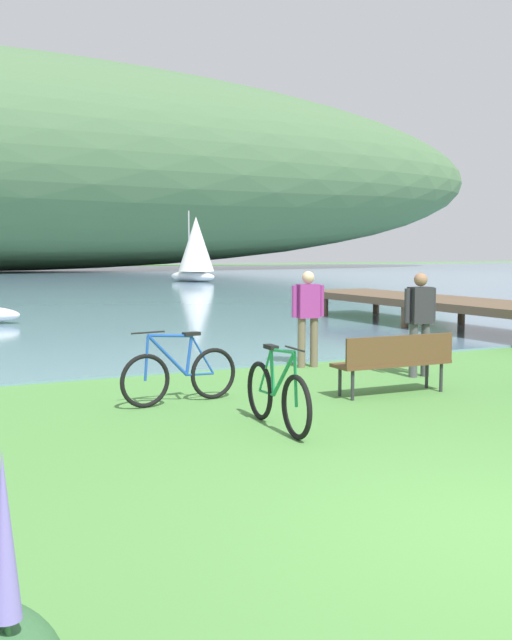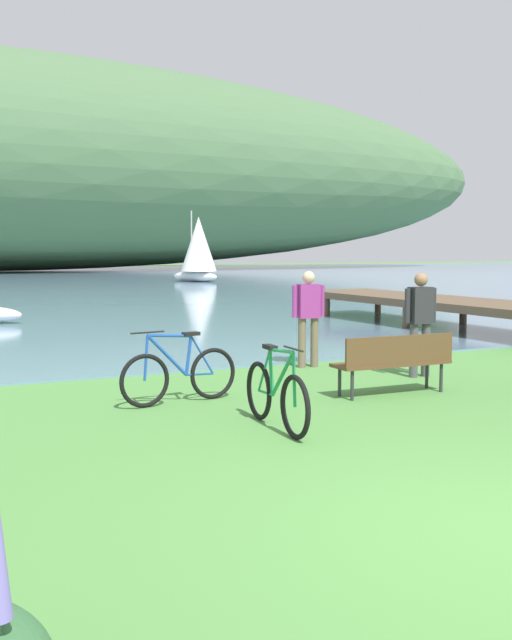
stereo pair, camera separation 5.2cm
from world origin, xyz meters
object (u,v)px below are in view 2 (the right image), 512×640
bicycle_leaning_near_bench (276,395)px  sailboat_mid_bay (198,248)px  park_bench_near_camera (395,359)px  bicycle_beside_path (179,374)px  person_on_the_grass (420,318)px  person_at_shoreline (308,312)px

bicycle_leaning_near_bench → sailboat_mid_bay: 39.82m
park_bench_near_camera → bicycle_beside_path: bicycle_beside_path is taller
bicycle_beside_path → person_on_the_grass: size_ratio=1.03×
person_on_the_grass → bicycle_beside_path: bearing=-176.2°
park_bench_near_camera → person_on_the_grass: (1.31, 1.09, 0.46)m
park_bench_near_camera → bicycle_beside_path: size_ratio=1.03×
person_at_shoreline → person_on_the_grass: same height
bicycle_leaning_near_bench → person_at_shoreline: bearing=55.4°
park_bench_near_camera → bicycle_leaning_near_bench: bearing=-156.6°
sailboat_mid_bay → bicycle_beside_path: bearing=-112.0°
bicycle_leaning_near_bench → person_on_the_grass: bearing=29.7°
person_on_the_grass → sailboat_mid_bay: 36.56m
person_at_shoreline → bicycle_beside_path: bearing=-148.0°
person_on_the_grass → sailboat_mid_bay: (10.03, 35.14, 1.21)m
bicycle_leaning_near_bench → bicycle_beside_path: (-0.50, 1.88, -0.00)m
bicycle_leaning_near_bench → sailboat_mid_bay: size_ratio=0.39×
park_bench_near_camera → person_at_shoreline: (0.17, 2.78, 0.46)m
bicycle_leaning_near_bench → person_at_shoreline: person_at_shoreline is taller
bicycle_leaning_near_bench → sailboat_mid_bay: sailboat_mid_bay is taller
person_at_shoreline → sailboat_mid_bay: (11.16, 33.45, 1.21)m
sailboat_mid_bay → person_on_the_grass: bearing=-105.9°
person_at_shoreline → person_on_the_grass: 2.03m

